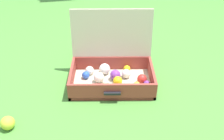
{
  "coord_description": "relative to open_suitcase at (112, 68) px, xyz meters",
  "views": [
    {
      "loc": [
        0.06,
        -1.39,
        1.14
      ],
      "look_at": [
        0.08,
        0.07,
        0.13
      ],
      "focal_mm": 41.24,
      "sensor_mm": 36.0,
      "label": 1
    }
  ],
  "objects": [
    {
      "name": "ground_plane",
      "position": [
        -0.08,
        -0.12,
        -0.11
      ],
      "size": [
        16.0,
        16.0,
        0.0
      ],
      "primitive_type": "plane",
      "color": "#4C8C38"
    },
    {
      "name": "open_suitcase",
      "position": [
        0.0,
        0.0,
        0.0
      ],
      "size": [
        0.58,
        0.44,
        0.48
      ],
      "color": "beige",
      "rests_on": "ground"
    },
    {
      "name": "stray_ball_on_grass",
      "position": [
        -0.61,
        -0.46,
        -0.07
      ],
      "size": [
        0.08,
        0.08,
        0.08
      ],
      "primitive_type": "sphere",
      "color": "#CCDB38",
      "rests_on": "ground"
    }
  ]
}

